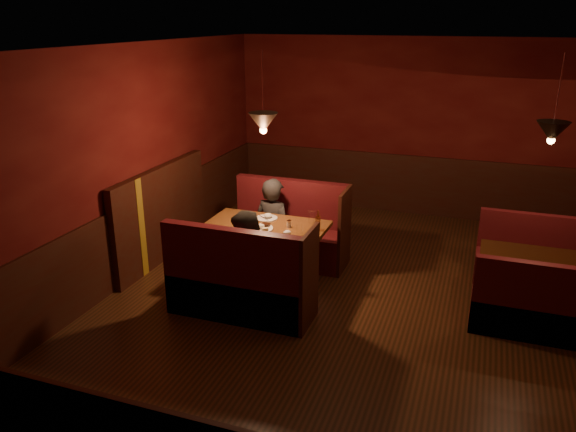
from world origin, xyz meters
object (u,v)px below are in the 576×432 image
(second_table, at_px, (530,269))
(diner_b, at_px, (249,248))
(second_bench_far, at_px, (528,262))
(main_bench_far, at_px, (290,235))
(diner_a, at_px, (273,209))
(second_bench_near, at_px, (533,312))
(main_bench_near, at_px, (240,288))
(main_table, at_px, (266,240))

(second_table, xyz_separation_m, diner_b, (-2.99, -1.14, 0.29))
(second_bench_far, height_order, diner_b, diner_b)
(main_bench_far, distance_m, diner_a, 0.50)
(main_bench_far, xyz_separation_m, second_bench_near, (3.05, -1.01, -0.07))
(main_bench_far, xyz_separation_m, main_bench_near, (0.00, -1.67, 0.00))
(main_bench_far, bearing_deg, second_bench_far, 6.05)
(second_bench_far, bearing_deg, main_table, -159.33)
(main_bench_near, bearing_deg, second_bench_near, 12.17)
(main_bench_far, bearing_deg, diner_a, -130.22)
(second_bench_far, distance_m, diner_b, 3.55)
(diner_b, bearing_deg, second_bench_near, 9.86)
(second_bench_near, bearing_deg, diner_b, -171.15)
(second_bench_near, bearing_deg, second_table, 92.20)
(main_bench_near, xyz_separation_m, diner_a, (-0.17, 1.48, 0.43))
(main_bench_far, distance_m, second_bench_far, 3.07)
(second_table, distance_m, second_bench_far, 0.69)
(second_table, relative_size, second_bench_far, 0.90)
(main_bench_near, bearing_deg, main_bench_far, 90.00)
(second_table, bearing_deg, main_bench_far, 173.50)
(second_table, bearing_deg, second_bench_far, 87.80)
(main_bench_near, distance_m, diner_a, 1.54)
(main_bench_near, xyz_separation_m, second_bench_near, (3.05, 0.66, -0.07))
(main_bench_near, bearing_deg, main_table, 91.16)
(main_bench_far, height_order, main_bench_near, same)
(main_bench_far, relative_size, second_bench_near, 1.31)
(main_bench_far, height_order, diner_b, diner_b)
(main_bench_far, bearing_deg, second_table, -6.50)
(main_bench_near, bearing_deg, second_bench_far, 33.17)
(main_bench_far, relative_size, diner_b, 1.06)
(main_table, height_order, diner_a, diner_a)
(main_table, relative_size, diner_b, 0.97)
(second_table, xyz_separation_m, second_bench_near, (0.03, -0.67, -0.19))
(main_bench_near, bearing_deg, second_table, 23.67)
(main_table, xyz_separation_m, diner_b, (0.05, -0.65, 0.15))
(second_bench_far, bearing_deg, second_bench_near, -90.00)
(main_table, relative_size, main_bench_far, 0.91)
(main_bench_far, relative_size, main_bench_near, 1.00)
(second_bench_far, height_order, second_bench_near, same)
(main_table, distance_m, main_bench_far, 0.87)
(second_bench_near, height_order, diner_b, diner_b)
(main_bench_near, relative_size, diner_b, 1.06)
(diner_a, bearing_deg, main_table, 118.75)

